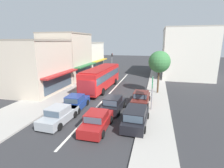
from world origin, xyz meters
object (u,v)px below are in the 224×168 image
(hatchback_queue_far_back, at_px, (113,104))
(pedestrian_with_handbag_near, at_px, (94,75))
(parked_wagon_kerb_front, at_px, (136,117))
(directional_road_sign, at_px, (152,85))
(parked_sedan_kerb_second, at_px, (141,98))
(street_tree_right, at_px, (159,62))
(city_bus, at_px, (101,77))
(pedestrian_browsing_midblock, at_px, (98,72))
(sedan_adjacent_lane_trail, at_px, (97,121))
(sedan_queue_gap_filler, at_px, (59,115))
(sedan_adjacent_lane_lead, at_px, (75,103))
(traffic_light_downstreet, at_px, (112,59))

(hatchback_queue_far_back, xyz_separation_m, pedestrian_with_handbag_near, (-6.66, 12.79, 0.36))
(parked_wagon_kerb_front, relative_size, directional_road_sign, 1.27)
(parked_sedan_kerb_second, bearing_deg, pedestrian_with_handbag_near, 132.39)
(directional_road_sign, relative_size, street_tree_right, 0.63)
(city_bus, relative_size, pedestrian_with_handbag_near, 6.71)
(directional_road_sign, distance_m, pedestrian_browsing_midblock, 18.71)
(sedan_adjacent_lane_trail, distance_m, directional_road_sign, 6.82)
(sedan_queue_gap_filler, xyz_separation_m, sedan_adjacent_lane_trail, (3.58, -0.28, 0.00))
(street_tree_right, bearing_deg, sedan_adjacent_lane_trail, -112.38)
(parked_sedan_kerb_second, bearing_deg, directional_road_sign, -53.82)
(sedan_queue_gap_filler, xyz_separation_m, parked_sedan_kerb_second, (6.49, 6.41, 0.00))
(directional_road_sign, bearing_deg, street_tree_right, 84.57)
(sedan_adjacent_lane_trail, height_order, parked_sedan_kerb_second, same)
(parked_wagon_kerb_front, bearing_deg, sedan_adjacent_lane_trail, -154.96)
(hatchback_queue_far_back, bearing_deg, sedan_adjacent_lane_lead, -174.38)
(traffic_light_downstreet, bearing_deg, pedestrian_browsing_midblock, -97.55)
(city_bus, distance_m, street_tree_right, 8.47)
(city_bus, distance_m, parked_sedan_kerb_second, 8.21)
(sedan_queue_gap_filler, xyz_separation_m, sedan_adjacent_lane_lead, (-0.03, 3.28, 0.00))
(hatchback_queue_far_back, bearing_deg, pedestrian_with_handbag_near, 117.50)
(directional_road_sign, bearing_deg, parked_sedan_kerb_second, 126.18)
(parked_wagon_kerb_front, height_order, parked_sedan_kerb_second, parked_wagon_kerb_front)
(pedestrian_with_handbag_near, distance_m, pedestrian_browsing_midblock, 3.50)
(city_bus, distance_m, directional_road_sign, 10.15)
(pedestrian_with_handbag_near, xyz_separation_m, pedestrian_browsing_midblock, (-0.44, 3.48, -0.00))
(sedan_adjacent_lane_trail, bearing_deg, parked_sedan_kerb_second, 66.50)
(pedestrian_with_handbag_near, bearing_deg, parked_wagon_kerb_front, -58.97)
(parked_sedan_kerb_second, height_order, pedestrian_browsing_midblock, pedestrian_browsing_midblock)
(sedan_queue_gap_filler, bearing_deg, parked_wagon_kerb_front, 9.61)
(sedan_adjacent_lane_trail, relative_size, parked_wagon_kerb_front, 0.93)
(parked_sedan_kerb_second, height_order, traffic_light_downstreet, traffic_light_downstreet)
(city_bus, relative_size, street_tree_right, 1.91)
(sedan_adjacent_lane_lead, relative_size, traffic_light_downstreet, 1.01)
(street_tree_right, relative_size, pedestrian_browsing_midblock, 3.51)
(city_bus, bearing_deg, parked_sedan_kerb_second, -39.18)
(hatchback_queue_far_back, relative_size, sedan_adjacent_lane_lead, 0.89)
(sedan_queue_gap_filler, height_order, sedan_adjacent_lane_trail, same)
(sedan_adjacent_lane_lead, relative_size, pedestrian_with_handbag_near, 2.61)
(city_bus, relative_size, hatchback_queue_far_back, 2.90)
(hatchback_queue_far_back, height_order, pedestrian_browsing_midblock, pedestrian_browsing_midblock)
(pedestrian_with_handbag_near, bearing_deg, traffic_light_downstreet, 87.27)
(city_bus, xyz_separation_m, hatchback_queue_far_back, (3.78, -7.87, -1.17))
(sedan_queue_gap_filler, height_order, sedan_adjacent_lane_lead, same)
(hatchback_queue_far_back, height_order, traffic_light_downstreet, traffic_light_downstreet)
(street_tree_right, bearing_deg, city_bus, 177.69)
(pedestrian_browsing_midblock, bearing_deg, parked_wagon_kerb_front, -62.81)
(hatchback_queue_far_back, height_order, pedestrian_with_handbag_near, pedestrian_with_handbag_near)
(sedan_adjacent_lane_lead, xyz_separation_m, pedestrian_with_handbag_near, (-2.65, 13.18, 0.40))
(parked_wagon_kerb_front, xyz_separation_m, pedestrian_browsing_midblock, (-9.67, 18.83, 0.32))
(city_bus, bearing_deg, pedestrian_with_handbag_near, 120.34)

